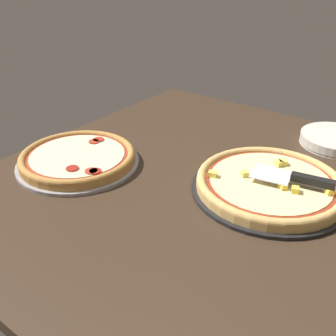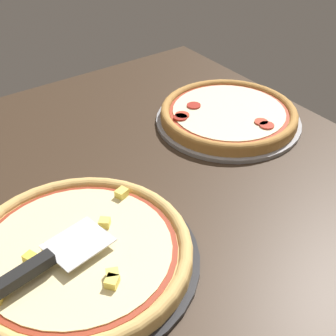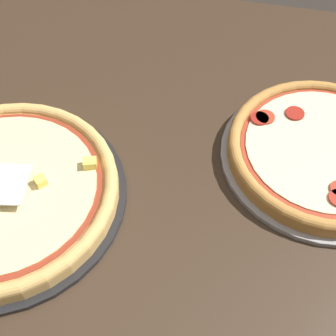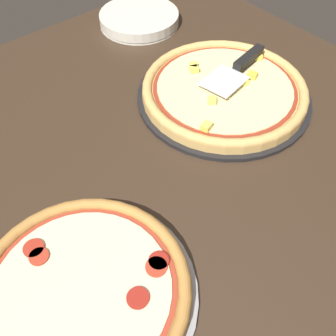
# 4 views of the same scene
# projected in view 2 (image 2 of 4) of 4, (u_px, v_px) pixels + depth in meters

# --- Properties ---
(ground_plane) EXTENTS (1.27, 1.16, 0.04)m
(ground_plane) POSITION_uv_depth(u_px,v_px,m) (144.00, 215.00, 0.95)
(ground_plane) COLOR #38281C
(pizza_pan_front) EXTENTS (0.42, 0.42, 0.01)m
(pizza_pan_front) POSITION_uv_depth(u_px,v_px,m) (80.00, 261.00, 0.82)
(pizza_pan_front) COLOR black
(pizza_pan_front) RESTS_ON ground_plane
(pizza_front) EXTENTS (0.40, 0.40, 0.04)m
(pizza_front) POSITION_uv_depth(u_px,v_px,m) (78.00, 252.00, 0.81)
(pizza_front) COLOR #DBAD60
(pizza_front) RESTS_ON pizza_pan_front
(pizza_pan_back) EXTENTS (0.37, 0.37, 0.01)m
(pizza_pan_back) POSITION_uv_depth(u_px,v_px,m) (228.00, 121.00, 1.21)
(pizza_pan_back) COLOR #939399
(pizza_pan_back) RESTS_ON ground_plane
(pizza_back) EXTENTS (0.35, 0.35, 0.03)m
(pizza_back) POSITION_uv_depth(u_px,v_px,m) (229.00, 113.00, 1.19)
(pizza_back) COLOR #B77F3D
(pizza_back) RESTS_ON pizza_pan_back
(serving_spatula) EXTENTS (0.10, 0.22, 0.02)m
(serving_spatula) POSITION_uv_depth(u_px,v_px,m) (40.00, 265.00, 0.74)
(serving_spatula) COLOR silver
(serving_spatula) RESTS_ON pizza_front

